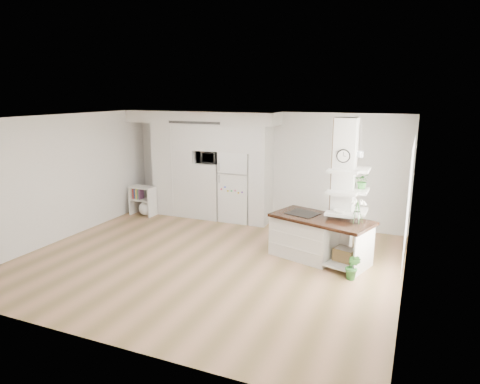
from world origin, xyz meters
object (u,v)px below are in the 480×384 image
object	(u,v)px
refrigerator	(237,186)
bookshelf	(144,203)
floor_plant_a	(353,267)
kitchen_island	(311,236)

from	to	relation	value
refrigerator	bookshelf	distance (m)	2.56
bookshelf	floor_plant_a	world-z (taller)	bookshelf
refrigerator	bookshelf	xyz separation A→B (m)	(-2.44, -0.53, -0.55)
kitchen_island	bookshelf	size ratio (longest dim) A/B	2.70
refrigerator	floor_plant_a	bearing A→B (deg)	-37.71
refrigerator	bookshelf	world-z (taller)	refrigerator
refrigerator	floor_plant_a	xyz separation A→B (m)	(3.22, -2.49, -0.64)
kitchen_island	refrigerator	bearing A→B (deg)	160.75
bookshelf	floor_plant_a	xyz separation A→B (m)	(5.66, -1.96, -0.09)
kitchen_island	bookshelf	distance (m)	4.91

